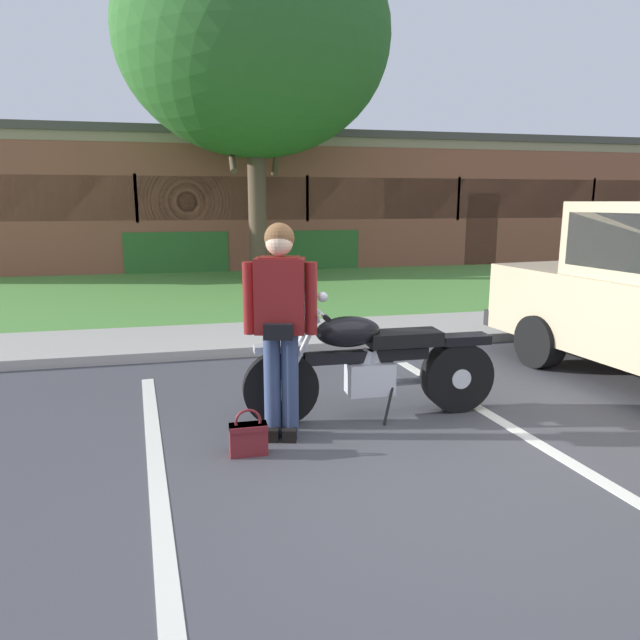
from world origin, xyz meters
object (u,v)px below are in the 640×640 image
handbag (248,436)px  shade_tree (254,38)px  hedge_left (177,248)px  brick_building (276,201)px  motorcycle (381,363)px  hedge_center_left (312,246)px  rider_person (280,316)px

handbag → shade_tree: (1.24, 9.61, 5.25)m
shade_tree → hedge_left: (-1.92, 2.01, -4.74)m
shade_tree → brick_building: size_ratio=0.31×
motorcycle → hedge_center_left: (1.76, 11.09, 0.16)m
rider_person → shade_tree: shade_tree is taller
handbag → brick_building: 17.15m
motorcycle → rider_person: bearing=-164.5°
shade_tree → hedge_left: 5.50m
brick_building → hedge_center_left: bearing=-87.7°
hedge_center_left → brick_building: brick_building is taller
handbag → shade_tree: size_ratio=0.05×
hedge_left → brick_building: brick_building is taller
motorcycle → hedge_center_left: motorcycle is taller
motorcycle → hedge_center_left: size_ratio=0.93×
hedge_left → hedge_center_left: size_ratio=1.09×
hedge_center_left → brick_building: size_ratio=0.09×
hedge_center_left → brick_building: (-0.21, 5.22, 1.22)m
motorcycle → handbag: bearing=-156.3°
motorcycle → brick_building: brick_building is taller
handbag → hedge_left: size_ratio=0.14×
motorcycle → shade_tree: 10.32m
hedge_left → brick_building: (3.45, 5.22, 1.22)m
motorcycle → brick_building: size_ratio=0.09×
motorcycle → shade_tree: size_ratio=0.28×
brick_building → rider_person: bearing=-98.5°
handbag → shade_tree: shade_tree is taller
shade_tree → hedge_left: bearing=133.6°
motorcycle → shade_tree: shade_tree is taller
rider_person → hedge_left: size_ratio=0.65×
brick_building → handbag: bearing=-99.3°
hedge_center_left → brick_building: 5.36m
shade_tree → hedge_center_left: size_ratio=3.30×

